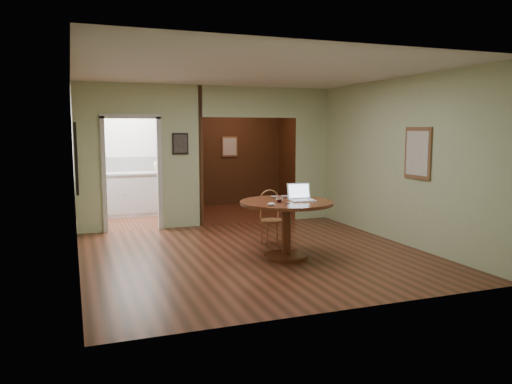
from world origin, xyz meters
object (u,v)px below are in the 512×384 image
object	(u,v)px
dining_table	(286,216)
closed_laptop	(283,197)
open_laptop	(301,196)
chair	(271,214)

from	to	relation	value
dining_table	closed_laptop	distance (m)	0.41
closed_laptop	open_laptop	bearing A→B (deg)	-59.79
open_laptop	chair	bearing A→B (deg)	100.39
chair	open_laptop	bearing A→B (deg)	-82.49
open_laptop	closed_laptop	world-z (taller)	open_laptop
dining_table	chair	distance (m)	0.91
chair	open_laptop	xyz separation A→B (m)	(0.10, -0.90, 0.41)
chair	open_laptop	world-z (taller)	open_laptop
chair	closed_laptop	xyz separation A→B (m)	(-0.04, -0.57, 0.36)
chair	open_laptop	distance (m)	1.00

